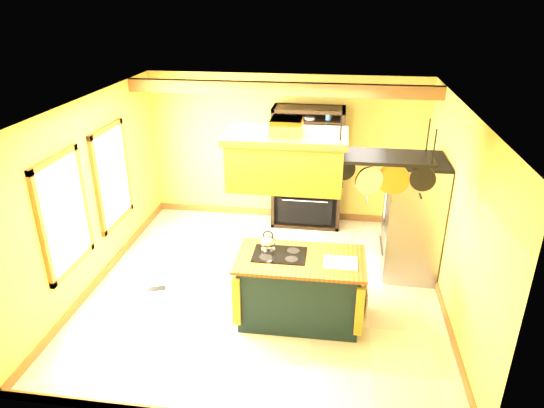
% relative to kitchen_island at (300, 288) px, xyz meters
% --- Properties ---
extents(floor, '(5.00, 5.00, 0.00)m').
position_rel_kitchen_island_xyz_m(floor, '(-0.55, 0.65, -0.47)').
color(floor, beige).
rests_on(floor, ground).
extents(ceiling, '(5.00, 5.00, 0.00)m').
position_rel_kitchen_island_xyz_m(ceiling, '(-0.55, 0.65, 2.23)').
color(ceiling, white).
rests_on(ceiling, wall_back).
extents(wall_back, '(5.00, 0.02, 2.70)m').
position_rel_kitchen_island_xyz_m(wall_back, '(-0.55, 3.15, 0.88)').
color(wall_back, gold).
rests_on(wall_back, floor).
extents(wall_front, '(5.00, 0.02, 2.70)m').
position_rel_kitchen_island_xyz_m(wall_front, '(-0.55, -1.85, 0.88)').
color(wall_front, gold).
rests_on(wall_front, floor).
extents(wall_left, '(0.02, 5.00, 2.70)m').
position_rel_kitchen_island_xyz_m(wall_left, '(-3.05, 0.65, 0.88)').
color(wall_left, gold).
rests_on(wall_left, floor).
extents(wall_right, '(0.02, 5.00, 2.70)m').
position_rel_kitchen_island_xyz_m(wall_right, '(1.95, 0.65, 0.88)').
color(wall_right, gold).
rests_on(wall_right, floor).
extents(ceiling_beam, '(5.00, 0.15, 0.20)m').
position_rel_kitchen_island_xyz_m(ceiling_beam, '(-0.55, 2.35, 2.12)').
color(ceiling_beam, brown).
rests_on(ceiling_beam, ceiling).
extents(window_near, '(0.06, 1.06, 1.56)m').
position_rel_kitchen_island_xyz_m(window_near, '(-3.02, -0.15, 0.93)').
color(window_near, brown).
rests_on(window_near, wall_left).
extents(window_far, '(0.06, 1.06, 1.56)m').
position_rel_kitchen_island_xyz_m(window_far, '(-3.02, 1.25, 0.93)').
color(window_far, brown).
rests_on(window_far, wall_left).
extents(kitchen_island, '(1.64, 0.92, 1.11)m').
position_rel_kitchen_island_xyz_m(kitchen_island, '(0.00, 0.00, 0.00)').
color(kitchen_island, '#13272D').
rests_on(kitchen_island, floor).
extents(range_hood, '(1.39, 0.79, 0.80)m').
position_rel_kitchen_island_xyz_m(range_hood, '(-0.20, -0.00, 1.77)').
color(range_hood, gold).
rests_on(range_hood, ceiling).
extents(pot_rack, '(1.16, 0.55, 0.89)m').
position_rel_kitchen_island_xyz_m(pot_rack, '(0.91, 0.00, 1.74)').
color(pot_rack, black).
rests_on(pot_rack, ceiling).
extents(refrigerator, '(0.78, 0.92, 1.79)m').
position_rel_kitchen_island_xyz_m(refrigerator, '(1.54, 1.42, 0.40)').
color(refrigerator, '#96999E').
rests_on(refrigerator, floor).
extents(hutch, '(1.24, 0.57, 2.20)m').
position_rel_kitchen_island_xyz_m(hutch, '(-0.13, 2.91, 0.39)').
color(hutch, black).
rests_on(hutch, floor).
extents(floor_register, '(0.30, 0.21, 0.01)m').
position_rel_kitchen_island_xyz_m(floor_register, '(-2.13, 0.39, -0.46)').
color(floor_register, black).
rests_on(floor_register, floor).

